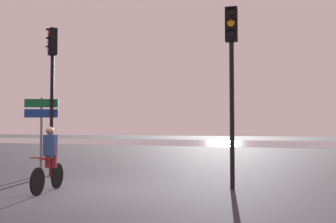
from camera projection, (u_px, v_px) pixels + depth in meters
ground_plane at (85, 191)px, 9.44m from camera, size 120.00×120.00×0.00m
water_strip at (244, 143)px, 38.02m from camera, size 80.00×16.00×0.01m
traffic_light_near_right at (232, 63)px, 9.79m from camera, size 0.34×0.36×4.76m
traffic_light_near_left at (52, 74)px, 12.54m from camera, size 0.41×0.42×4.94m
direction_sign_post at (41, 122)px, 12.49m from camera, size 1.01×0.48×2.60m
cyclist at (49, 159)px, 9.38m from camera, size 0.50×1.69×1.62m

